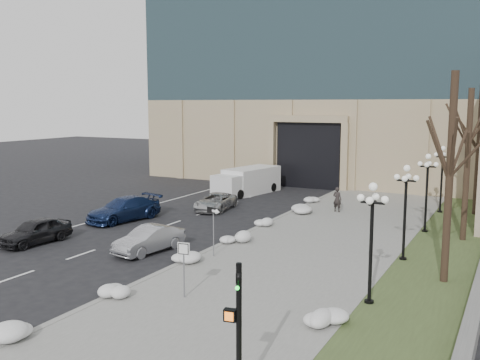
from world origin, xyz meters
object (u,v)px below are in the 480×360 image
object	(u,v)px
one_way_sign	(215,217)
box_truck	(247,181)
car_a	(35,231)
lamppost_a	(372,227)
car_e	(250,181)
lamppost_c	(427,182)
keep_sign	(184,258)
car_d	(216,202)
car_c	(124,209)
pedestrian	(337,199)
lamppost_b	(406,200)
car_b	(149,239)
lamppost_d	(442,170)
traffic_signal	(238,334)

from	to	relation	value
one_way_sign	box_truck	bearing A→B (deg)	130.58
one_way_sign	car_a	bearing A→B (deg)	-150.54
box_truck	lamppost_a	size ratio (longest dim) A/B	1.51
car_e	lamppost_c	xyz separation A→B (m)	(16.89, -10.34, 2.43)
car_e	keep_sign	bearing A→B (deg)	-80.19
car_d	car_e	xyz separation A→B (m)	(-2.30, 10.12, 0.04)
car_c	keep_sign	bearing A→B (deg)	-29.36
pedestrian	lamppost_b	bearing A→B (deg)	134.12
car_c	pedestrian	size ratio (longest dim) A/B	2.99
car_b	one_way_sign	distance (m)	4.00
car_b	lamppost_d	bearing A→B (deg)	64.00
car_a	car_d	xyz separation A→B (m)	(4.03, 12.74, -0.09)
car_e	box_truck	distance (m)	2.97
car_b	traffic_signal	size ratio (longest dim) A/B	1.10
car_a	box_truck	distance (m)	20.32
car_e	traffic_signal	bearing A→B (deg)	-75.44
car_c	car_d	distance (m)	6.87
car_c	lamppost_d	xyz separation A→B (m)	(18.15, 12.16, 2.31)
car_d	lamppost_b	bearing A→B (deg)	-32.24
keep_sign	pedestrian	bearing A→B (deg)	80.37
car_a	car_e	world-z (taller)	car_a
car_d	lamppost_d	bearing A→B (deg)	15.77
box_truck	lamppost_d	distance (m)	15.96
car_e	lamppost_c	size ratio (longest dim) A/B	0.80
car_a	pedestrian	world-z (taller)	pedestrian
car_b	box_truck	size ratio (longest dim) A/B	0.57
one_way_sign	lamppost_a	world-z (taller)	lamppost_a
car_a	car_b	size ratio (longest dim) A/B	1.01
car_c	one_way_sign	size ratio (longest dim) A/B	2.05
one_way_sign	car_c	bearing A→B (deg)	172.08
lamppost_c	lamppost_b	bearing A→B (deg)	-90.00
car_b	lamppost_c	distance (m)	16.45
car_b	car_d	distance (m)	11.49
traffic_signal	lamppost_b	size ratio (longest dim) A/B	0.78
car_a	pedestrian	distance (m)	19.87
car_d	car_e	world-z (taller)	car_e
one_way_sign	keep_sign	bearing A→B (deg)	-53.92
car_e	box_truck	bearing A→B (deg)	-79.96
car_b	box_truck	distance (m)	18.97
car_b	lamppost_c	xyz separation A→B (m)	(12.01, 10.98, 2.40)
car_b	keep_sign	xyz separation A→B (m)	(5.45, -4.89, 1.04)
pedestrian	traffic_signal	bearing A→B (deg)	112.34
car_a	keep_sign	size ratio (longest dim) A/B	1.77
car_b	car_d	xyz separation A→B (m)	(-2.58, 11.20, -0.06)
traffic_signal	pedestrian	bearing A→B (deg)	91.93
lamppost_c	box_truck	bearing A→B (deg)	154.31
lamppost_a	traffic_signal	bearing A→B (deg)	-99.02
pedestrian	car_b	bearing A→B (deg)	78.94
keep_sign	lamppost_c	bearing A→B (deg)	58.35
car_c	lamppost_a	distance (m)	19.71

